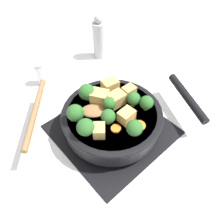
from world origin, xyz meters
name	(u,v)px	position (x,y,z in m)	size (l,w,h in m)	color
ground_plane	(112,130)	(0.00, 0.00, 0.00)	(2.40, 2.40, 0.00)	white
front_burner_grate	(112,127)	(0.00, 0.00, 0.01)	(0.31, 0.31, 0.03)	black
skillet_pan	(113,117)	(0.00, 0.00, 0.06)	(0.34, 0.41, 0.06)	black
wooden_spoon	(59,111)	(0.09, 0.11, 0.09)	(0.24, 0.25, 0.02)	olive
tofu_cube_center_large	(126,116)	(-0.05, -0.01, 0.10)	(0.04, 0.03, 0.03)	tan
tofu_cube_near_handle	(99,131)	(-0.03, 0.07, 0.10)	(0.04, 0.03, 0.03)	tan
tofu_cube_east_chunk	(110,86)	(0.07, -0.05, 0.10)	(0.05, 0.04, 0.04)	tan
tofu_cube_west_chunk	(116,99)	(0.02, -0.03, 0.10)	(0.05, 0.04, 0.04)	tan
tofu_cube_back_piece	(129,91)	(0.02, -0.08, 0.10)	(0.04, 0.03, 0.03)	tan
tofu_cube_front_piece	(101,97)	(0.05, 0.00, 0.10)	(0.05, 0.04, 0.04)	tan
broccoli_floret_near_spoon	(85,127)	(-0.01, 0.10, 0.11)	(0.04, 0.04, 0.05)	#709956
broccoli_floret_center_top	(146,103)	(-0.05, -0.08, 0.11)	(0.04, 0.04, 0.05)	#709956
broccoli_floret_east_rim	(135,128)	(-0.09, 0.01, 0.11)	(0.04, 0.04, 0.05)	#709956
broccoli_floret_west_rim	(87,92)	(0.08, 0.02, 0.11)	(0.05, 0.05, 0.05)	#709956
broccoli_floret_north_edge	(134,99)	(-0.02, -0.06, 0.11)	(0.04, 0.04, 0.04)	#709956
broccoli_floret_south_cluster	(75,113)	(0.04, 0.09, 0.11)	(0.05, 0.05, 0.05)	#709956
broccoli_floret_mid_floret	(110,103)	(0.01, 0.00, 0.11)	(0.04, 0.04, 0.04)	#709956
broccoli_floret_small_inner	(108,117)	(-0.02, 0.03, 0.11)	(0.04, 0.04, 0.05)	#709956
carrot_slice_orange_thin	(98,94)	(0.08, -0.02, 0.08)	(0.03, 0.03, 0.01)	orange
carrot_slice_near_center	(116,129)	(-0.05, 0.03, 0.08)	(0.03, 0.03, 0.01)	orange
carrot_slice_edge_slice	(139,126)	(-0.08, -0.02, 0.08)	(0.03, 0.03, 0.01)	orange
pepper_mill	(99,39)	(0.32, -0.22, 0.08)	(0.05, 0.05, 0.17)	#B2B2B7
salt_shaker	(41,74)	(0.33, 0.04, 0.04)	(0.04, 0.04, 0.09)	white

